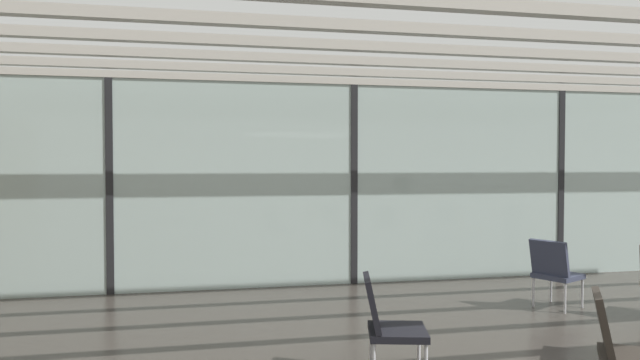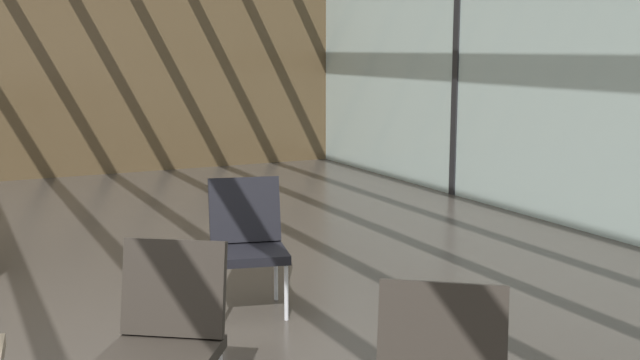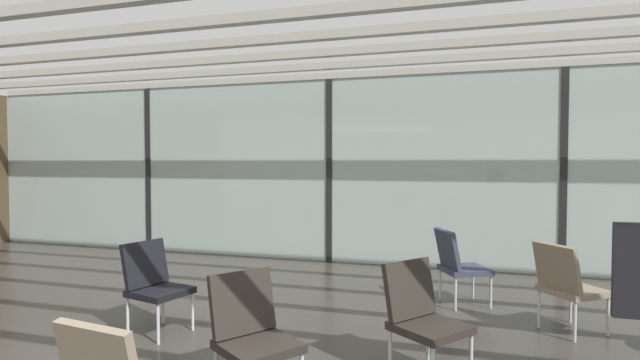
{
  "view_description": "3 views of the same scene",
  "coord_description": "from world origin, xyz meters",
  "views": [
    {
      "loc": [
        -2.2,
        -2.99,
        1.82
      ],
      "look_at": [
        -0.31,
        6.2,
        1.54
      ],
      "focal_mm": 31.4,
      "sensor_mm": 36.0,
      "label": 1
    },
    {
      "loc": [
        4.04,
        -0.32,
        1.73
      ],
      "look_at": [
        -1.06,
        2.18,
        0.77
      ],
      "focal_mm": 43.7,
      "sensor_mm": 36.0,
      "label": 2
    },
    {
      "loc": [
        2.18,
        -2.48,
        1.64
      ],
      "look_at": [
        0.71,
        2.31,
        1.46
      ],
      "focal_mm": 27.09,
      "sensor_mm": 36.0,
      "label": 3
    }
  ],
  "objects": [
    {
      "name": "parked_airplane",
      "position": [
        -1.16,
        10.93,
        1.8
      ],
      "size": [
        11.47,
        3.61,
        3.61
      ],
      "color": "silver",
      "rests_on": "ground"
    },
    {
      "name": "lounge_chair_5",
      "position": [
        -0.71,
        1.47,
        0.49
      ],
      "size": [
        0.63,
        0.59,
        0.87
      ],
      "rotation": [
        0.0,
        0.0,
        1.33
      ],
      "color": "black",
      "rests_on": "ground"
    },
    {
      "name": "lounge_chair_3",
      "position": [
        2.08,
        3.25,
        0.49
      ],
      "size": [
        0.68,
        0.66,
        0.87
      ],
      "rotation": [
        0.0,
        0.0,
        2.03
      ],
      "color": "#33384C",
      "rests_on": "ground"
    },
    {
      "name": "window_mullion_0",
      "position": [
        -3.5,
        5.2,
        1.5
      ],
      "size": [
        0.1,
        0.12,
        3.0
      ],
      "primitive_type": "cube",
      "color": "black",
      "rests_on": "ground"
    },
    {
      "name": "glass_curtain_wall",
      "position": [
        0.0,
        5.2,
        1.5
      ],
      "size": [
        14.0,
        0.08,
        3.0
      ],
      "primitive_type": "cube",
      "color": "#A3B7B2",
      "rests_on": "ground"
    },
    {
      "name": "ceiling_slats",
      "position": [
        0.0,
        1.9,
        3.05
      ],
      "size": [
        13.72,
        6.72,
        0.1
      ],
      "color": "#B7B2A8",
      "rests_on": "glass_curtain_wall"
    },
    {
      "name": "lounge_chair_0",
      "position": [
        0.77,
        0.52,
        0.49
      ],
      "size": [
        0.7,
        0.69,
        0.87
      ],
      "rotation": [
        0.0,
        0.0,
        0.97
      ],
      "color": "#28231E",
      "rests_on": "ground"
    },
    {
      "name": "window_mullion_2",
      "position": [
        3.5,
        5.2,
        1.5
      ],
      "size": [
        0.1,
        0.12,
        3.0
      ],
      "primitive_type": "cube",
      "color": "black",
      "rests_on": "ground"
    },
    {
      "name": "window_mullion_1",
      "position": [
        0.0,
        5.2,
        1.5
      ],
      "size": [
        0.1,
        0.12,
        3.0
      ],
      "primitive_type": "cube",
      "color": "black",
      "rests_on": "ground"
    }
  ]
}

